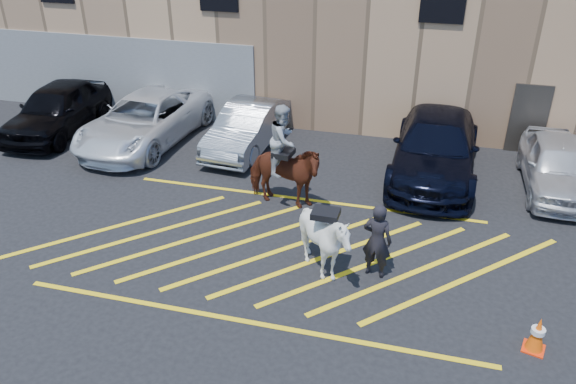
% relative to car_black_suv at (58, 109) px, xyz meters
% --- Properties ---
extents(ground, '(90.00, 90.00, 0.00)m').
position_rel_car_black_suv_xyz_m(ground, '(9.17, -4.74, -0.83)').
color(ground, black).
rests_on(ground, ground).
extents(car_black_suv, '(2.25, 4.97, 1.65)m').
position_rel_car_black_suv_xyz_m(car_black_suv, '(0.00, 0.00, 0.00)').
color(car_black_suv, black).
rests_on(car_black_suv, ground).
extents(car_white_pickup, '(3.02, 5.76, 1.55)m').
position_rel_car_black_suv_xyz_m(car_white_pickup, '(3.27, -0.07, -0.05)').
color(car_white_pickup, white).
rests_on(car_white_pickup, ground).
extents(car_silver_sedan, '(1.85, 4.44, 1.43)m').
position_rel_car_black_suv_xyz_m(car_silver_sedan, '(6.64, 0.33, -0.11)').
color(car_silver_sedan, gray).
rests_on(car_silver_sedan, ground).
extents(car_blue_suv, '(2.56, 5.86, 1.68)m').
position_rel_car_black_suv_xyz_m(car_blue_suv, '(12.46, 0.00, 0.01)').
color(car_blue_suv, black).
rests_on(car_blue_suv, ground).
extents(car_white_suv, '(1.73, 4.25, 1.44)m').
position_rel_car_black_suv_xyz_m(car_white_suv, '(15.74, -0.18, -0.11)').
color(car_white_suv, silver).
rests_on(car_white_suv, ground).
extents(handler, '(0.70, 0.53, 1.74)m').
position_rel_car_black_suv_xyz_m(handler, '(11.40, -5.37, 0.05)').
color(handler, black).
rests_on(handler, ground).
extents(hatching_zone, '(12.60, 5.12, 0.01)m').
position_rel_car_black_suv_xyz_m(hatching_zone, '(9.17, -5.04, -0.82)').
color(hatching_zone, yellow).
rests_on(hatching_zone, ground).
extents(mounted_bay, '(2.21, 1.21, 2.79)m').
position_rel_car_black_suv_xyz_m(mounted_bay, '(8.71, -2.96, 0.30)').
color(mounted_bay, '#5A2315').
rests_on(mounted_bay, ground).
extents(saddled_white, '(1.42, 1.59, 1.72)m').
position_rel_car_black_suv_xyz_m(saddled_white, '(10.33, -5.64, 0.04)').
color(saddled_white, silver).
rests_on(saddled_white, ground).
extents(traffic_cone, '(0.47, 0.47, 0.73)m').
position_rel_car_black_suv_xyz_m(traffic_cone, '(14.51, -6.91, -0.46)').
color(traffic_cone, '#FF300A').
rests_on(traffic_cone, ground).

